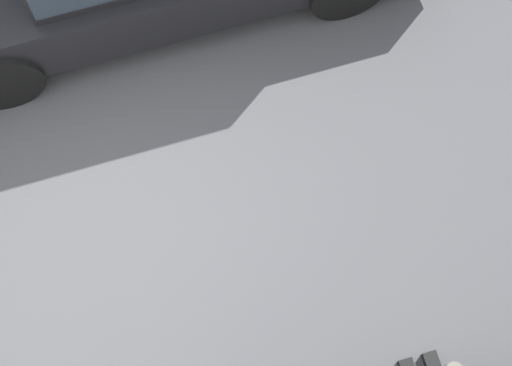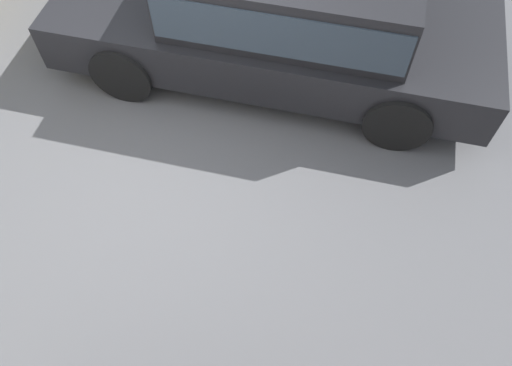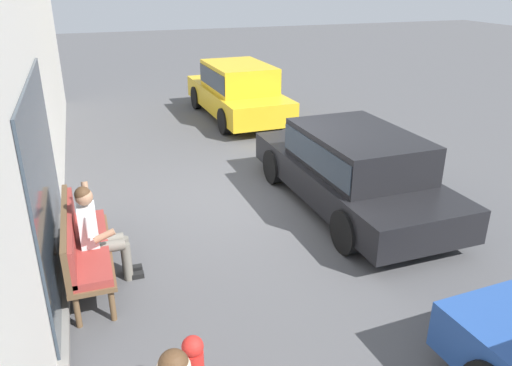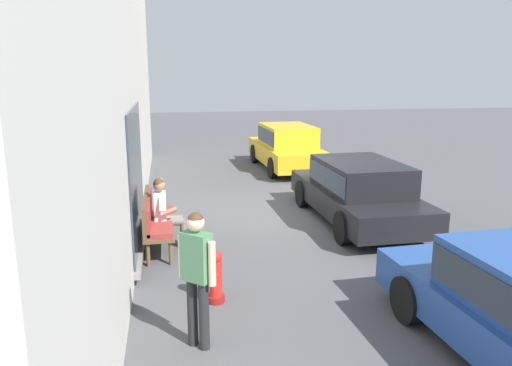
# 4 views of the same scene
# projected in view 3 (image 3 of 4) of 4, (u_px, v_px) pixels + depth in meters

# --- Properties ---
(ground_plane) EXTENTS (60.00, 60.00, 0.00)m
(ground_plane) POSITION_uv_depth(u_px,v_px,m) (252.00, 202.00, 8.96)
(ground_plane) COLOR #4C4C4F
(building_facade) EXTENTS (18.00, 0.51, 6.33)m
(building_facade) POSITION_uv_depth(u_px,v_px,m) (13.00, 25.00, 6.70)
(building_facade) COLOR beige
(building_facade) RESTS_ON ground_plane
(bench) EXTENTS (1.99, 0.55, 1.04)m
(bench) POSITION_uv_depth(u_px,v_px,m) (80.00, 242.00, 6.39)
(bench) COLOR brown
(bench) RESTS_ON ground_plane
(person_on_phone) EXTENTS (0.73, 0.74, 1.37)m
(person_on_phone) POSITION_uv_depth(u_px,v_px,m) (98.00, 232.00, 6.40)
(person_on_phone) COLOR #6B665B
(person_on_phone) RESTS_ON ground_plane
(parked_car_mid) EXTENTS (4.58, 1.95, 1.40)m
(parked_car_mid) POSITION_uv_depth(u_px,v_px,m) (353.00, 166.00, 8.47)
(parked_car_mid) COLOR black
(parked_car_mid) RESTS_ON ground_plane
(parked_car_far) EXTENTS (4.54, 1.93, 1.53)m
(parked_car_far) POSITION_uv_depth(u_px,v_px,m) (238.00, 89.00, 13.83)
(parked_car_far) COLOR gold
(parked_car_far) RESTS_ON ground_plane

